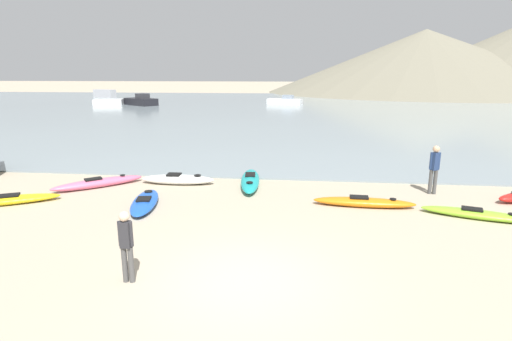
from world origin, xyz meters
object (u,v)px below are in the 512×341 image
at_px(person_near_foreground, 126,242).
at_px(moored_boat_2, 105,94).
at_px(kayak_on_sand_2, 364,202).
at_px(moored_boat_1, 108,102).
at_px(kayak_on_sand_5, 4,200).
at_px(moored_boat_3, 141,101).
at_px(kayak_on_sand_0, 478,214).
at_px(kayak_on_sand_6, 178,179).
at_px(moored_boat_0, 285,101).
at_px(kayak_on_sand_4, 145,202).
at_px(kayak_on_sand_3, 250,180).
at_px(kayak_on_sand_1, 98,183).
at_px(person_near_waterline, 434,167).

relative_size(person_near_foreground, moored_boat_2, 0.35).
bearing_deg(kayak_on_sand_2, moored_boat_1, 125.64).
relative_size(kayak_on_sand_5, moored_boat_3, 0.63).
bearing_deg(kayak_on_sand_2, kayak_on_sand_0, -12.84).
height_order(kayak_on_sand_6, moored_boat_0, moored_boat_0).
xyz_separation_m(moored_boat_0, moored_boat_1, (-23.45, -3.91, -0.06)).
xyz_separation_m(kayak_on_sand_0, moored_boat_1, (-31.01, 39.50, 0.32)).
bearing_deg(kayak_on_sand_0, kayak_on_sand_4, -179.85).
bearing_deg(moored_boat_3, moored_boat_2, 129.45).
distance_m(kayak_on_sand_6, moored_boat_2, 60.66).
bearing_deg(person_near_foreground, moored_boat_1, 116.63).
bearing_deg(moored_boat_1, kayak_on_sand_3, -57.01).
distance_m(kayak_on_sand_2, moored_boat_3, 45.59).
height_order(kayak_on_sand_0, moored_boat_1, moored_boat_1).
xyz_separation_m(kayak_on_sand_2, kayak_on_sand_5, (-11.84, -1.13, -0.01)).
bearing_deg(kayak_on_sand_1, kayak_on_sand_5, -132.07).
relative_size(kayak_on_sand_0, person_near_waterline, 1.80).
xyz_separation_m(person_near_waterline, moored_boat_2, (-39.07, 53.25, -0.27)).
xyz_separation_m(kayak_on_sand_2, kayak_on_sand_3, (-4.01, 2.15, 0.03)).
distance_m(kayak_on_sand_4, moored_boat_2, 62.96).
bearing_deg(kayak_on_sand_5, person_near_foreground, -34.98).
distance_m(person_near_waterline, moored_boat_0, 41.56).
bearing_deg(moored_boat_2, moored_boat_0, -20.95).
distance_m(kayak_on_sand_6, moored_boat_1, 42.30).
relative_size(kayak_on_sand_6, moored_boat_0, 0.59).
xyz_separation_m(kayak_on_sand_3, moored_boat_2, (-32.42, 52.81, 0.57)).
height_order(kayak_on_sand_3, moored_boat_0, moored_boat_0).
height_order(kayak_on_sand_6, person_near_foreground, person_near_foreground).
height_order(kayak_on_sand_0, kayak_on_sand_4, kayak_on_sand_4).
height_order(moored_boat_2, moored_boat_3, moored_boat_3).
distance_m(kayak_on_sand_5, moored_boat_2, 61.24).
height_order(kayak_on_sand_3, moored_boat_3, moored_boat_3).
distance_m(person_near_foreground, moored_boat_2, 67.86).
height_order(kayak_on_sand_0, moored_boat_0, moored_boat_0).
bearing_deg(kayak_on_sand_5, kayak_on_sand_1, 47.93).
distance_m(kayak_on_sand_0, kayak_on_sand_2, 3.31).
bearing_deg(person_near_foreground, kayak_on_sand_3, 78.28).
height_order(person_near_waterline, moored_boat_1, person_near_waterline).
height_order(kayak_on_sand_2, person_near_foreground, person_near_foreground).
distance_m(kayak_on_sand_1, moored_boat_0, 41.83).
distance_m(kayak_on_sand_3, person_near_waterline, 6.72).
bearing_deg(kayak_on_sand_4, kayak_on_sand_6, 84.63).
distance_m(kayak_on_sand_1, person_near_foreground, 7.90).
relative_size(kayak_on_sand_5, moored_boat_0, 0.68).
xyz_separation_m(kayak_on_sand_3, moored_boat_1, (-23.77, 36.62, 0.27)).
height_order(kayak_on_sand_1, person_near_foreground, person_near_foreground).
height_order(kayak_on_sand_0, moored_boat_3, moored_boat_3).
relative_size(kayak_on_sand_5, moored_boat_2, 0.77).
xyz_separation_m(kayak_on_sand_5, kayak_on_sand_6, (4.97, 3.12, 0.04)).
relative_size(kayak_on_sand_0, kayak_on_sand_2, 0.97).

